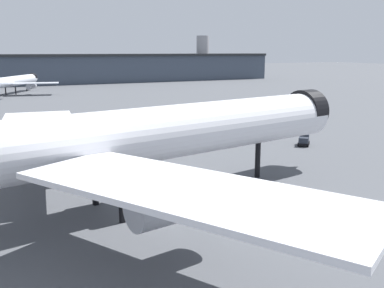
# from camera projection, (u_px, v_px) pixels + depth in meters

# --- Properties ---
(ground) EXTENTS (900.00, 900.00, 0.00)m
(ground) POSITION_uv_depth(u_px,v_px,m) (156.00, 216.00, 44.13)
(ground) COLOR #4C4F54
(airliner_near_gate) EXTENTS (65.07, 58.68, 16.98)m
(airliner_near_gate) POSITION_uv_depth(u_px,v_px,m) (127.00, 139.00, 44.86)
(airliner_near_gate) COLOR white
(airliner_near_gate) RESTS_ON ground
(airliner_far_taxiway) EXTENTS (34.36, 38.25, 10.91)m
(airliner_far_taxiway) POSITION_uv_depth(u_px,v_px,m) (12.00, 82.00, 166.20)
(airliner_far_taxiway) COLOR silver
(airliner_far_taxiway) RESTS_ON ground
(terminal_building) EXTENTS (250.02, 23.54, 24.63)m
(terminal_building) POSITION_uv_depth(u_px,v_px,m) (45.00, 69.00, 214.61)
(terminal_building) COLOR #3D4756
(terminal_building) RESTS_ON ground
(baggage_tug_wing) EXTENTS (3.39, 3.42, 1.85)m
(baggage_tug_wing) POSITION_uv_depth(u_px,v_px,m) (304.00, 140.00, 76.74)
(baggage_tug_wing) COLOR black
(baggage_tug_wing) RESTS_ON ground
(baggage_cart_trailing) EXTENTS (2.72, 2.86, 1.82)m
(baggage_cart_trailing) POSITION_uv_depth(u_px,v_px,m) (240.00, 136.00, 80.10)
(baggage_cart_trailing) COLOR black
(baggage_cart_trailing) RESTS_ON ground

